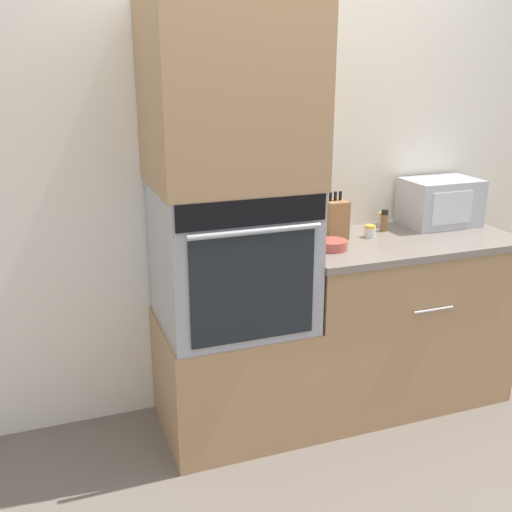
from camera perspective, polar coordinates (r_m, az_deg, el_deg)
The scene contains 12 objects.
ground_plane at distance 3.06m, azimuth 6.23°, elevation -17.37°, with size 12.00×12.00×0.00m, color #6B6056.
wall_back at distance 3.12m, azimuth 1.89°, elevation 8.44°, with size 8.00×0.05×2.50m.
oven_cabinet_base at distance 3.03m, azimuth -2.19°, elevation -11.22°, with size 0.70×0.60×0.58m.
wall_oven at distance 2.78m, azimuth -2.32°, elevation 0.01°, with size 0.67×0.64×0.67m.
oven_cabinet_upper at distance 2.65m, azimuth -2.55°, elevation 15.21°, with size 0.70×0.60×0.79m.
counter_unit at distance 3.32m, azimuth 13.15°, elevation -5.76°, with size 1.16×0.63×0.91m.
microwave at distance 3.44m, azimuth 17.13°, elevation 4.92°, with size 0.40×0.28×0.25m.
knife_block at distance 3.07m, azimuth 7.47°, elevation 3.52°, with size 0.11×0.13×0.24m.
bowl at distance 2.90m, azimuth 7.27°, elevation 1.06°, with size 0.14×0.14×0.05m.
condiment_jar_near at distance 3.33m, azimuth 11.95°, elevation 3.39°, with size 0.05×0.05×0.08m.
condiment_jar_mid at distance 3.25m, azimuth 12.12°, elevation 3.31°, with size 0.04×0.04×0.11m.
condiment_jar_far at distance 3.13m, azimuth 10.82°, elevation 2.31°, with size 0.06×0.06×0.06m.
Camera 1 is at (-1.15, -2.22, 1.77)m, focal length 42.00 mm.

